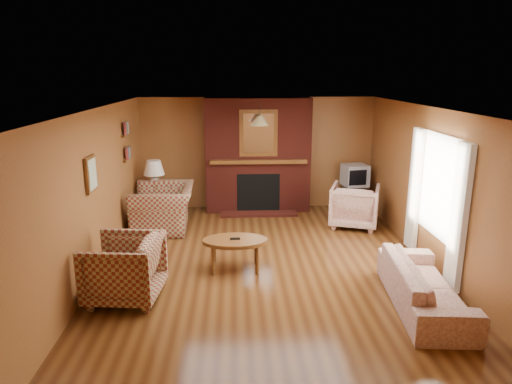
{
  "coord_description": "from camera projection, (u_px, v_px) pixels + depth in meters",
  "views": [
    {
      "loc": [
        -0.49,
        -6.51,
        2.9
      ],
      "look_at": [
        -0.15,
        0.6,
        1.03
      ],
      "focal_mm": 32.0,
      "sensor_mm": 36.0,
      "label": 1
    }
  ],
  "objects": [
    {
      "name": "floor",
      "position": [
        268.0,
        266.0,
        7.05
      ],
      "size": [
        6.5,
        6.5,
        0.0
      ],
      "primitive_type": "plane",
      "color": "#47250F",
      "rests_on": "ground"
    },
    {
      "name": "ceiling",
      "position": [
        269.0,
        109.0,
        6.44
      ],
      "size": [
        6.5,
        6.5,
        0.0
      ],
      "primitive_type": "plane",
      "rotation": [
        3.14,
        0.0,
        0.0
      ],
      "color": "silver",
      "rests_on": "wall_back"
    },
    {
      "name": "wall_back",
      "position": [
        257.0,
        153.0,
        9.89
      ],
      "size": [
        6.5,
        0.0,
        6.5
      ],
      "primitive_type": "plane",
      "rotation": [
        1.57,
        0.0,
        0.0
      ],
      "color": "#965C2E",
      "rests_on": "floor"
    },
    {
      "name": "wall_front",
      "position": [
        298.0,
        294.0,
        3.61
      ],
      "size": [
        6.5,
        0.0,
        6.5
      ],
      "primitive_type": "plane",
      "rotation": [
        -1.57,
        0.0,
        0.0
      ],
      "color": "#965C2E",
      "rests_on": "floor"
    },
    {
      "name": "wall_left",
      "position": [
        97.0,
        193.0,
        6.63
      ],
      "size": [
        0.0,
        6.5,
        6.5
      ],
      "primitive_type": "plane",
      "rotation": [
        1.57,
        0.0,
        1.57
      ],
      "color": "#965C2E",
      "rests_on": "floor"
    },
    {
      "name": "wall_right",
      "position": [
        434.0,
        189.0,
        6.86
      ],
      "size": [
        0.0,
        6.5,
        6.5
      ],
      "primitive_type": "plane",
      "rotation": [
        1.57,
        0.0,
        -1.57
      ],
      "color": "#965C2E",
      "rests_on": "floor"
    },
    {
      "name": "fireplace",
      "position": [
        258.0,
        156.0,
        9.64
      ],
      "size": [
        2.2,
        0.82,
        2.4
      ],
      "color": "#561912",
      "rests_on": "floor"
    },
    {
      "name": "window_right",
      "position": [
        436.0,
        197.0,
        6.69
      ],
      "size": [
        0.1,
        1.85,
        2.0
      ],
      "color": "beige",
      "rests_on": "wall_right"
    },
    {
      "name": "bookshelf",
      "position": [
        128.0,
        142.0,
        8.35
      ],
      "size": [
        0.09,
        0.55,
        0.71
      ],
      "color": "brown",
      "rests_on": "wall_left"
    },
    {
      "name": "botanical_print",
      "position": [
        91.0,
        174.0,
        6.26
      ],
      "size": [
        0.05,
        0.4,
        0.5
      ],
      "color": "brown",
      "rests_on": "wall_left"
    },
    {
      "name": "pendant_light",
      "position": [
        260.0,
        121.0,
        8.77
      ],
      "size": [
        0.36,
        0.36,
        0.48
      ],
      "color": "black",
      "rests_on": "ceiling"
    },
    {
      "name": "plaid_loveseat",
      "position": [
        164.0,
        208.0,
        8.64
      ],
      "size": [
        1.17,
        1.32,
        0.83
      ],
      "primitive_type": "imported",
      "rotation": [
        0.0,
        0.0,
        -1.53
      ],
      "color": "maroon",
      "rests_on": "floor"
    },
    {
      "name": "plaid_armchair",
      "position": [
        124.0,
        269.0,
        5.94
      ],
      "size": [
        1.02,
        0.99,
        0.85
      ],
      "primitive_type": "imported",
      "rotation": [
        0.0,
        0.0,
        -1.67
      ],
      "color": "maroon",
      "rests_on": "floor"
    },
    {
      "name": "floral_sofa",
      "position": [
        424.0,
        285.0,
        5.79
      ],
      "size": [
        0.94,
        2.02,
        0.57
      ],
      "primitive_type": "imported",
      "rotation": [
        0.0,
        0.0,
        1.48
      ],
      "color": "beige",
      "rests_on": "floor"
    },
    {
      "name": "floral_armchair",
      "position": [
        355.0,
        206.0,
        8.8
      ],
      "size": [
        1.13,
        1.14,
        0.82
      ],
      "primitive_type": "imported",
      "rotation": [
        0.0,
        0.0,
        2.8
      ],
      "color": "beige",
      "rests_on": "floor"
    },
    {
      "name": "coffee_table",
      "position": [
        235.0,
        243.0,
        6.83
      ],
      "size": [
        0.97,
        0.6,
        0.5
      ],
      "color": "brown",
      "rests_on": "floor"
    },
    {
      "name": "side_table",
      "position": [
        156.0,
        206.0,
        9.26
      ],
      "size": [
        0.43,
        0.43,
        0.53
      ],
      "primitive_type": "cube",
      "rotation": [
        0.0,
        0.0,
        0.07
      ],
      "color": "brown",
      "rests_on": "floor"
    },
    {
      "name": "table_lamp",
      "position": [
        154.0,
        175.0,
        9.09
      ],
      "size": [
        0.41,
        0.41,
        0.68
      ],
      "color": "silver",
      "rests_on": "side_table"
    },
    {
      "name": "tv_stand",
      "position": [
        354.0,
        198.0,
        9.78
      ],
      "size": [
        0.57,
        0.53,
        0.57
      ],
      "primitive_type": "cube",
      "rotation": [
        0.0,
        0.0,
        -0.1
      ],
      "color": "black",
      "rests_on": "floor"
    },
    {
      "name": "crt_tv",
      "position": [
        355.0,
        175.0,
        9.64
      ],
      "size": [
        0.55,
        0.55,
        0.45
      ],
      "color": "#ACAFB4",
      "rests_on": "tv_stand"
    }
  ]
}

